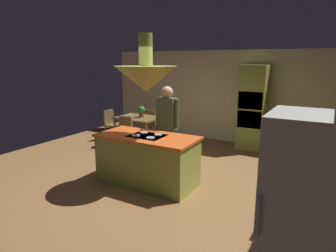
# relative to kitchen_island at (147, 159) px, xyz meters

# --- Properties ---
(ground) EXTENTS (8.16, 8.16, 0.00)m
(ground) POSITION_rel_kitchen_island_xyz_m (0.00, 0.20, -0.47)
(ground) COLOR olive
(wall_back) EXTENTS (6.80, 0.10, 2.55)m
(wall_back) POSITION_rel_kitchen_island_xyz_m (0.00, 3.65, 0.81)
(wall_back) COLOR beige
(wall_back) RESTS_ON ground
(kitchen_island) EXTENTS (1.87, 0.90, 0.94)m
(kitchen_island) POSITION_rel_kitchen_island_xyz_m (0.00, 0.00, 0.00)
(kitchen_island) COLOR #939E42
(kitchen_island) RESTS_ON ground
(counter_run_right) EXTENTS (0.73, 2.56, 0.92)m
(counter_run_right) POSITION_rel_kitchen_island_xyz_m (2.84, 0.80, 0.00)
(counter_run_right) COLOR #939E42
(counter_run_right) RESTS_ON ground
(oven_tower) EXTENTS (0.66, 0.62, 2.17)m
(oven_tower) POSITION_rel_kitchen_island_xyz_m (1.10, 3.24, 0.62)
(oven_tower) COLOR #939E42
(oven_tower) RESTS_ON ground
(refrigerator) EXTENTS (0.72, 0.74, 1.85)m
(refrigerator) POSITION_rel_kitchen_island_xyz_m (2.80, -1.70, 0.46)
(refrigerator) COLOR silver
(refrigerator) RESTS_ON ground
(dining_table) EXTENTS (1.15, 0.89, 0.76)m
(dining_table) POSITION_rel_kitchen_island_xyz_m (-1.70, 2.10, 0.20)
(dining_table) COLOR brown
(dining_table) RESTS_ON ground
(person_at_island) EXTENTS (0.53, 0.24, 1.77)m
(person_at_island) POSITION_rel_kitchen_island_xyz_m (0.01, 0.72, 0.56)
(person_at_island) COLOR tan
(person_at_island) RESTS_ON ground
(range_hood) EXTENTS (1.10, 1.10, 1.00)m
(range_hood) POSITION_rel_kitchen_island_xyz_m (0.00, 0.00, 1.51)
(range_hood) COLOR #939E42
(pendant_light_over_table) EXTENTS (0.32, 0.32, 0.82)m
(pendant_light_over_table) POSITION_rel_kitchen_island_xyz_m (-1.70, 2.10, 1.40)
(pendant_light_over_table) COLOR beige
(chair_facing_island) EXTENTS (0.40, 0.40, 0.87)m
(chair_facing_island) POSITION_rel_kitchen_island_xyz_m (-1.70, 1.43, 0.04)
(chair_facing_island) COLOR brown
(chair_facing_island) RESTS_ON ground
(chair_by_back_wall) EXTENTS (0.40, 0.40, 0.87)m
(chair_by_back_wall) POSITION_rel_kitchen_island_xyz_m (-1.70, 2.77, 0.04)
(chair_by_back_wall) COLOR brown
(chair_by_back_wall) RESTS_ON ground
(chair_at_corner) EXTENTS (0.40, 0.40, 0.87)m
(chair_at_corner) POSITION_rel_kitchen_island_xyz_m (-2.65, 2.10, 0.04)
(chair_at_corner) COLOR brown
(chair_at_corner) RESTS_ON ground
(potted_plant_on_table) EXTENTS (0.20, 0.20, 0.30)m
(potted_plant_on_table) POSITION_rel_kitchen_island_xyz_m (-1.61, 2.14, 0.46)
(potted_plant_on_table) COLOR #99382D
(potted_plant_on_table) RESTS_ON dining_table
(cup_on_table) EXTENTS (0.07, 0.07, 0.09)m
(cup_on_table) POSITION_rel_kitchen_island_xyz_m (-1.82, 1.88, 0.34)
(cup_on_table) COLOR white
(cup_on_table) RESTS_ON dining_table
(canister_flour) EXTENTS (0.12, 0.12, 0.22)m
(canister_flour) POSITION_rel_kitchen_island_xyz_m (2.84, 0.17, 0.57)
(canister_flour) COLOR silver
(canister_flour) RESTS_ON counter_run_right
(canister_sugar) EXTENTS (0.12, 0.12, 0.16)m
(canister_sugar) POSITION_rel_kitchen_island_xyz_m (2.84, 0.35, 0.54)
(canister_sugar) COLOR silver
(canister_sugar) RESTS_ON counter_run_right
(microwave_on_counter) EXTENTS (0.46, 0.36, 0.28)m
(microwave_on_counter) POSITION_rel_kitchen_island_xyz_m (2.84, 1.56, 0.60)
(microwave_on_counter) COLOR #232326
(microwave_on_counter) RESTS_ON counter_run_right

